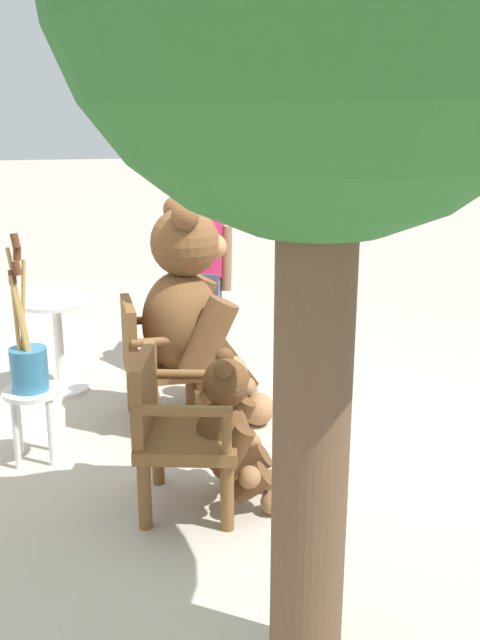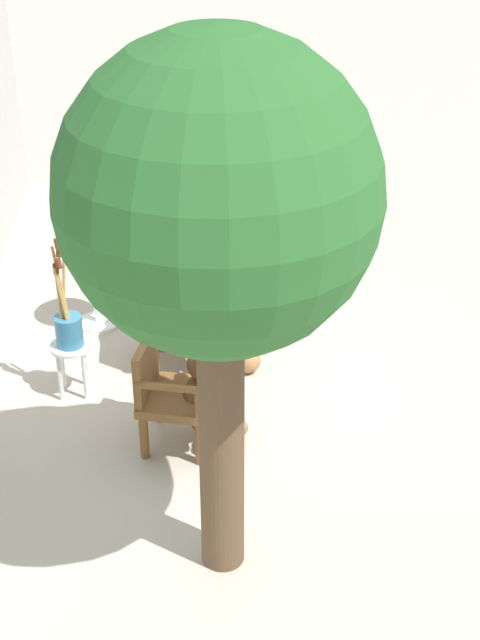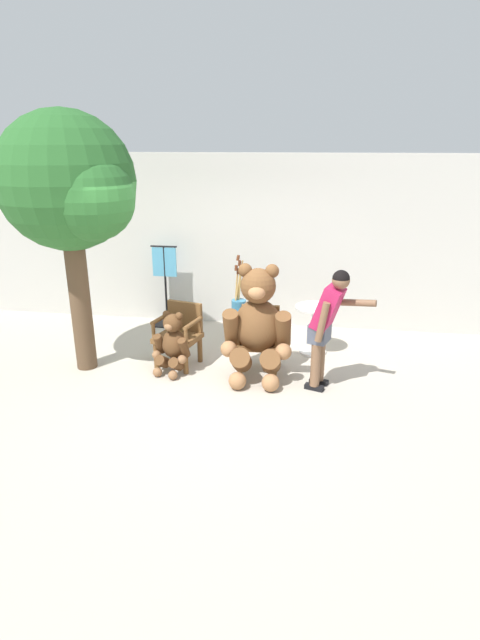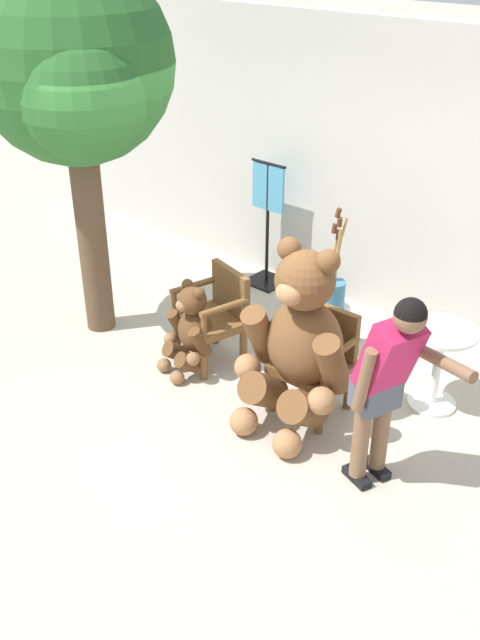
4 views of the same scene
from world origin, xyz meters
name	(u,v)px [view 4 (image 4 of 4)]	position (x,y,z in m)	size (l,w,h in m)	color
ground_plane	(220,408)	(0.00, 0.00, 0.00)	(60.00, 60.00, 0.00)	#B2A899
back_wall	(388,175)	(0.00, 2.40, 1.40)	(10.00, 0.16, 2.80)	beige
wooden_chair_left	(215,314)	(-0.55, 0.54, 0.46)	(0.67, 0.64, 0.86)	brown
wooden_chair_right	(317,358)	(0.56, 0.55, 0.46)	(0.57, 0.53, 0.86)	brown
teddy_bear_large	(299,341)	(0.57, 0.28, 0.75)	(0.91, 0.86, 1.52)	brown
teddy_bear_small	(191,329)	(-0.58, 0.26, 0.42)	(0.53, 0.54, 0.85)	brown
person_visitor	(387,376)	(1.44, 0.07, 0.92)	(0.82, 0.48, 1.56)	black
white_stool	(331,317)	(0.16, 1.33, 0.36)	(0.34, 0.34, 0.46)	white
brush_bucket	(333,289)	(0.16, 1.33, 0.65)	(0.22, 0.22, 0.95)	teal
round_side_table	(438,359)	(1.29, 1.20, 0.45)	(0.56, 0.56, 0.72)	white
patio_tree	(75,72)	(-1.74, 0.18, 2.44)	(1.78, 1.70, 3.35)	brown
clothing_display_stand	(268,221)	(-1.19, 2.06, 0.72)	(0.44, 0.40, 1.36)	black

